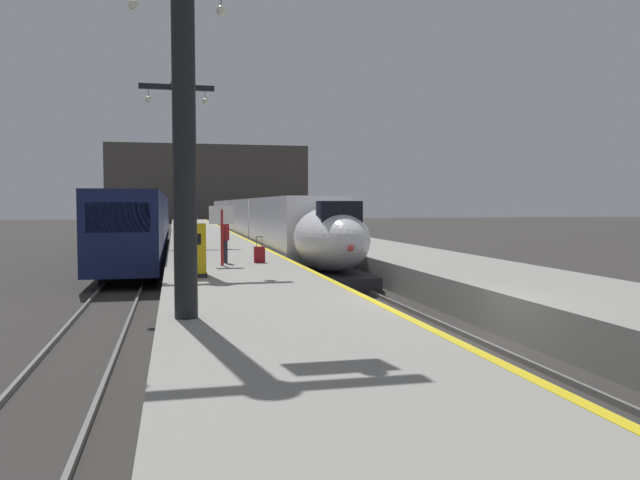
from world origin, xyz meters
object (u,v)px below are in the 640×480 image
regional_train_adjacent (143,221)px  passenger_near_edge (225,236)px  station_column_mid (179,97)px  station_column_far (178,147)px  ticket_machine_yellow (194,252)px  departure_info_board (222,223)px  rolling_suitcase (259,254)px  station_column_near (186,34)px  highspeed_train_main (255,221)px

regional_train_adjacent → passenger_near_edge: regional_train_adjacent is taller
station_column_mid → station_column_far: station_column_mid is taller
passenger_near_edge → ticket_machine_yellow: 4.57m
station_column_far → departure_info_board: bearing=-83.6°
rolling_suitcase → departure_info_board: 2.07m
station_column_near → ticket_machine_yellow: bearing=87.6°
rolling_suitcase → ticket_machine_yellow: bearing=-120.8°
station_column_far → ticket_machine_yellow: 16.77m
passenger_near_edge → ticket_machine_yellow: size_ratio=1.06×
highspeed_train_main → station_column_far: size_ratio=6.43×
highspeed_train_main → rolling_suitcase: (-3.03, -25.58, -0.61)m
station_column_far → ticket_machine_yellow: station_column_far is taller
station_column_far → passenger_near_edge: 12.63m
station_column_near → ticket_machine_yellow: (0.29, 6.91, -4.62)m
regional_train_adjacent → departure_info_board: size_ratio=17.26×
station_column_far → rolling_suitcase: size_ratio=8.91×
passenger_near_edge → ticket_machine_yellow: bearing=-106.2°
station_column_mid → passenger_near_edge: station_column_mid is taller
highspeed_train_main → regional_train_adjacent: (-8.10, -6.85, 0.17)m
rolling_suitcase → ticket_machine_yellow: size_ratio=0.61×
highspeed_train_main → rolling_suitcase: size_ratio=57.24×
highspeed_train_main → regional_train_adjacent: regional_train_adjacent is taller
regional_train_adjacent → station_column_mid: station_column_mid is taller
highspeed_train_main → ticket_machine_yellow: bearing=-100.6°
station_column_far → departure_info_board: (1.43, -12.79, -3.79)m
station_column_mid → departure_info_board: (1.43, -0.49, -4.45)m
passenger_near_edge → station_column_near: bearing=-97.9°
highspeed_train_main → station_column_mid: (-5.90, -25.95, 5.04)m
highspeed_train_main → station_column_mid: 27.09m
station_column_mid → station_column_far: (-0.00, 12.29, -0.66)m
departure_info_board → station_column_near: bearing=-97.6°
highspeed_train_main → departure_info_board: highspeed_train_main is taller
passenger_near_edge → departure_info_board: size_ratio=0.80×
regional_train_adjacent → station_column_far: bearing=-72.1°
passenger_near_edge → highspeed_train_main: bearing=80.4°
regional_train_adjacent → rolling_suitcase: regional_train_adjacent is taller
station_column_near → station_column_far: size_ratio=0.99×
station_column_mid → passenger_near_edge: bearing=18.2°
rolling_suitcase → ticket_machine_yellow: (-2.52, -4.22, 0.44)m
station_column_far → departure_info_board: station_column_far is taller
station_column_near → regional_train_adjacent: bearing=94.3°
rolling_suitcase → ticket_machine_yellow: 4.93m
station_column_near → station_column_far: 23.04m
station_column_mid → departure_info_board: bearing=-19.0°
station_column_near → ticket_machine_yellow: 8.31m
highspeed_train_main → passenger_near_edge: size_ratio=33.26×
station_column_far → station_column_mid: bearing=-90.0°
highspeed_train_main → passenger_near_edge: (-4.28, -25.42, 0.08)m
highspeed_train_main → station_column_near: size_ratio=6.47×
highspeed_train_main → regional_train_adjacent: size_ratio=1.54×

